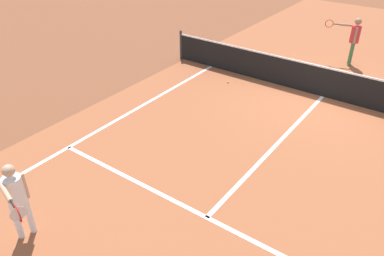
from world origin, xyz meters
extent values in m
plane|color=brown|center=(0.00, 0.00, 0.00)|extent=(60.00, 60.00, 0.00)
cube|color=#9E5433|center=(0.00, 0.00, 0.00)|extent=(10.62, 24.40, 0.00)
cube|color=white|center=(-4.11, -5.95, 0.00)|extent=(0.10, 11.89, 0.01)
cube|color=white|center=(0.00, -6.40, 0.00)|extent=(8.22, 0.10, 0.01)
cube|color=white|center=(0.00, -3.20, 0.00)|extent=(0.10, 6.40, 0.01)
cylinder|color=#33383D|center=(-5.48, 0.00, 0.54)|extent=(0.09, 0.09, 1.07)
cube|color=black|center=(0.00, 0.00, 0.46)|extent=(10.97, 0.02, 0.91)
cube|color=white|center=(0.00, 0.00, 0.94)|extent=(10.97, 0.03, 0.05)
cylinder|color=white|center=(-2.41, -8.56, 0.39)|extent=(0.11, 0.11, 0.77)
cylinder|color=white|center=(-2.47, -8.77, 0.39)|extent=(0.11, 0.11, 0.77)
cylinder|color=white|center=(-2.44, -8.67, 1.04)|extent=(0.32, 0.32, 0.54)
sphere|color=tan|center=(-2.44, -8.67, 1.46)|extent=(0.21, 0.21, 0.21)
cylinder|color=tan|center=(-2.39, -8.50, 1.05)|extent=(0.08, 0.08, 0.53)
cylinder|color=tan|center=(-2.23, -8.90, 1.26)|extent=(0.53, 0.22, 0.08)
cylinder|color=black|center=(-1.87, -9.00, 1.26)|extent=(0.22, 0.08, 0.03)
torus|color=red|center=(-1.64, -9.06, 1.26)|extent=(0.28, 0.10, 0.28)
cylinder|color=silver|center=(-1.64, -9.06, 1.26)|extent=(0.07, 0.24, 0.25)
cylinder|color=#3F7247|center=(-0.10, 2.98, 0.42)|extent=(0.11, 0.11, 0.84)
cylinder|color=#3F7247|center=(-0.17, 3.19, 0.42)|extent=(0.11, 0.11, 0.84)
cylinder|color=red|center=(-0.13, 3.08, 1.14)|extent=(0.32, 0.32, 0.59)
sphere|color=#A87A5B|center=(-0.13, 3.08, 1.59)|extent=(0.23, 0.23, 0.23)
cylinder|color=#A87A5B|center=(-0.08, 2.92, 1.15)|extent=(0.08, 0.08, 0.57)
cylinder|color=#A87A5B|center=(-0.46, 3.15, 1.38)|extent=(0.57, 0.25, 0.08)
cylinder|color=black|center=(-0.84, 3.03, 1.38)|extent=(0.22, 0.09, 0.03)
torus|color=red|center=(-1.06, 2.96, 1.38)|extent=(0.27, 0.11, 0.28)
cylinder|color=silver|center=(-1.06, 2.96, 1.38)|extent=(0.08, 0.24, 0.25)
sphere|color=#CCE033|center=(-2.89, -0.86, 0.03)|extent=(0.07, 0.07, 0.07)
camera|label=1|loc=(2.94, -10.96, 5.35)|focal=35.95mm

